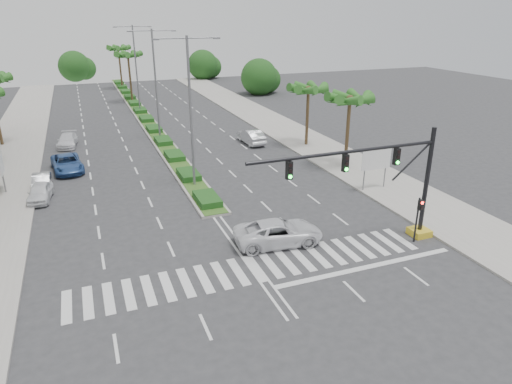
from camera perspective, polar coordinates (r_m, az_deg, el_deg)
ground at (r=26.29m, az=-0.14°, el=-9.54°), size 160.00×160.00×0.00m
footpath_right at (r=49.06m, az=8.08°, el=5.35°), size 6.00×120.00×0.15m
footpath_left at (r=43.76m, az=-29.39°, el=0.70°), size 6.00×120.00×0.15m
median at (r=67.86m, az=-14.14°, el=9.44°), size 2.20×75.00×0.20m
median_grass at (r=67.84m, az=-14.15°, el=9.54°), size 1.80×75.00×0.04m
signal_gantry at (r=29.08m, az=17.16°, el=0.18°), size 12.60×1.20×7.20m
pedestrian_signal at (r=29.93m, az=19.66°, el=-2.45°), size 0.28×0.36×3.00m
direction_sign at (r=37.83m, az=14.77°, el=3.72°), size 2.70×0.11×3.40m
palm_right_near at (r=42.32m, az=11.65°, el=11.08°), size 4.57×4.68×7.05m
palm_right_far at (r=49.19m, az=6.56°, el=12.44°), size 4.57×4.68×6.75m
palm_median_a at (r=76.71m, az=-15.71°, el=15.99°), size 4.57×4.68×8.05m
palm_median_b at (r=91.60m, az=-16.83°, el=16.66°), size 4.57×4.68×8.05m
streetlight_near at (r=36.57m, az=-8.21°, el=10.66°), size 5.10×0.25×12.00m
streetlight_mid at (r=52.09m, az=-12.46°, el=13.59°), size 5.10×0.25×12.00m
streetlight_far at (r=67.84m, az=-14.79°, el=15.14°), size 5.10×0.25×12.00m
car_parked_a at (r=38.89m, az=-25.38°, el=-0.01°), size 2.04×4.08×1.33m
car_parked_b at (r=41.15m, az=-25.23°, el=1.10°), size 1.41×3.91×1.28m
car_parked_c at (r=45.09m, az=-22.54°, el=3.33°), size 3.07×5.60×1.49m
car_parked_d at (r=53.69m, az=-22.52°, el=5.98°), size 2.37×4.76×1.33m
car_crossing at (r=28.61m, az=2.82°, el=-5.06°), size 5.84×3.20×1.55m
car_right at (r=50.81m, az=-0.61°, el=6.96°), size 1.89×4.84×1.57m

